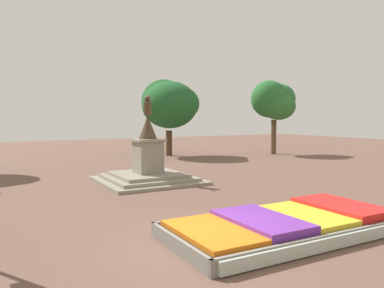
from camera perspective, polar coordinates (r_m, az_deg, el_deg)
ground_plane at (r=9.86m, az=1.09°, el=-15.40°), size 94.77×94.77×0.00m
flower_planter at (r=11.12m, az=14.25°, el=-11.85°), size 6.76×3.34×0.61m
statue_monument at (r=19.14m, az=-6.71°, el=-3.57°), size 4.77×4.77×4.38m
park_tree_far_left at (r=31.53m, az=-3.39°, el=6.12°), size 5.31×4.86×6.45m
park_tree_behind_statue at (r=33.76m, az=12.52°, el=6.35°), size 4.43×3.37×6.49m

